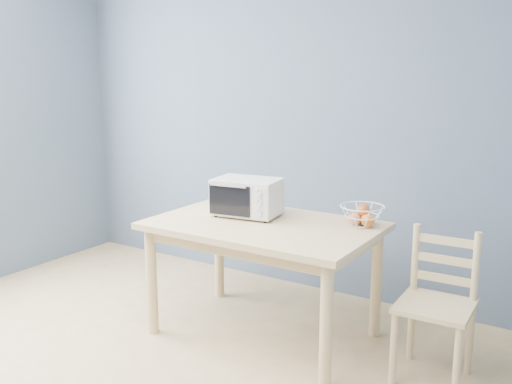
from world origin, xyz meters
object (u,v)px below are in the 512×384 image
Objects in this scene: dining_table at (264,238)px; toaster_oven at (245,196)px; fruit_basket at (362,215)px; dining_chair at (437,307)px.

toaster_oven reaches higher than dining_table.
toaster_oven is at bearing -167.35° from fruit_basket.
dining_table is at bearing -154.67° from fruit_basket.
fruit_basket is 0.36× the size of dining_chair.
fruit_basket is (0.55, 0.26, 0.17)m from dining_table.
dining_chair is (1.08, 0.07, -0.24)m from dining_table.
dining_table is 0.32m from toaster_oven.
fruit_basket is at bearing 25.33° from dining_table.
fruit_basket is 0.70m from dining_chair.
dining_table is 1.68× the size of dining_chair.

